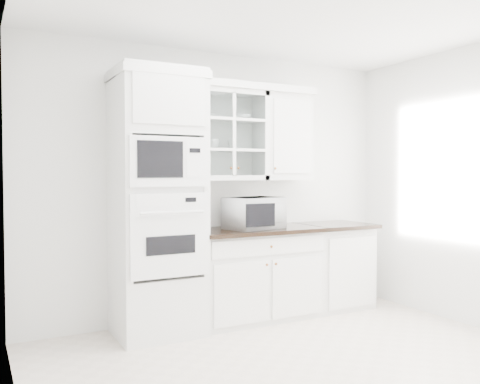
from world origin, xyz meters
TOP-DOWN VIEW (x-y plane):
  - ground at (0.00, 0.00)m, footprint 4.00×3.50m
  - room_shell at (0.00, 0.43)m, footprint 4.00×3.50m
  - oven_column at (-0.75, 1.42)m, footprint 0.76×0.68m
  - base_cabinet_run at (0.28, 1.45)m, footprint 1.32×0.67m
  - extra_base_cabinet at (1.28, 1.45)m, footprint 0.72×0.67m
  - upper_cabinet_glass at (0.03, 1.58)m, footprint 0.80×0.33m
  - upper_cabinet_solid at (0.71, 1.58)m, footprint 0.55×0.33m
  - crown_molding at (-0.07, 1.56)m, footprint 2.14×0.38m
  - countertop_microwave at (0.23, 1.39)m, footprint 0.63×0.56m
  - bowl_a at (-0.17, 1.59)m, footprint 0.23×0.23m
  - bowl_b at (0.21, 1.60)m, footprint 0.19×0.19m
  - cup_a at (-0.13, 1.57)m, footprint 0.16×0.16m
  - cup_b at (0.10, 1.60)m, footprint 0.12×0.12m

SIDE VIEW (x-z plane):
  - ground at x=0.00m, z-range 0.00..0.01m
  - base_cabinet_run at x=0.28m, z-range 0.00..0.92m
  - extra_base_cabinet at x=1.28m, z-range 0.00..0.92m
  - countertop_microwave at x=0.23m, z-range 0.92..1.23m
  - oven_column at x=-0.75m, z-range 0.00..2.40m
  - cup_b at x=0.10m, z-range 1.71..1.80m
  - cup_a at x=-0.13m, z-range 1.71..1.81m
  - room_shell at x=0.00m, z-range 0.43..3.13m
  - upper_cabinet_glass at x=0.03m, z-range 1.40..2.30m
  - upper_cabinet_solid at x=0.71m, z-range 1.40..2.30m
  - bowl_a at x=-0.17m, z-range 2.01..2.06m
  - bowl_b at x=0.21m, z-range 2.01..2.07m
  - crown_molding at x=-0.07m, z-range 2.30..2.37m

